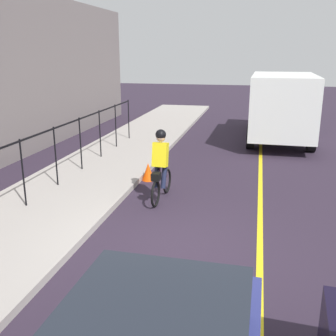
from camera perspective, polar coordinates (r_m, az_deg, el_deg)
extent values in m
plane|color=#2C2131|center=(7.93, 1.06, -11.12)|extent=(80.00, 80.00, 0.00)
cube|color=yellow|center=(7.81, 12.89, -12.00)|extent=(36.00, 0.12, 0.01)
cube|color=#A29B94|center=(9.14, -20.53, -7.87)|extent=(40.00, 3.20, 0.15)
cylinder|color=black|center=(9.84, -19.88, -0.67)|extent=(0.04, 0.04, 1.60)
cylinder|color=black|center=(11.14, -15.64, 1.61)|extent=(0.04, 0.04, 1.60)
cylinder|color=black|center=(12.51, -12.30, 3.39)|extent=(0.04, 0.04, 1.60)
cylinder|color=black|center=(13.92, -9.62, 4.81)|extent=(0.04, 0.04, 1.60)
cylinder|color=black|center=(15.36, -7.43, 5.96)|extent=(0.04, 0.04, 1.60)
cylinder|color=black|center=(16.82, -5.60, 6.90)|extent=(0.04, 0.04, 1.60)
cube|color=black|center=(9.66, -20.31, 3.59)|extent=(15.72, 0.04, 0.04)
torus|color=black|center=(10.70, -0.14, -1.83)|extent=(0.66, 0.09, 0.66)
torus|color=black|center=(9.75, -1.77, -3.67)|extent=(0.66, 0.09, 0.66)
cube|color=black|center=(10.14, -0.92, -1.37)|extent=(0.93, 0.08, 0.24)
cylinder|color=black|center=(9.96, -1.17, -0.80)|extent=(0.03, 0.03, 0.35)
cube|color=yellow|center=(9.88, -1.10, 1.92)|extent=(0.36, 0.38, 0.63)
sphere|color=tan|center=(9.83, -1.03, 4.36)|extent=(0.22, 0.22, 0.22)
sphere|color=black|center=(9.82, -1.03, 4.76)|extent=(0.26, 0.26, 0.26)
cylinder|color=#191E38|center=(10.03, -1.67, -0.98)|extent=(0.34, 0.14, 0.65)
cylinder|color=#191E38|center=(9.98, -0.57, -1.07)|extent=(0.34, 0.14, 0.65)
cube|color=black|center=(9.66, -1.71, -1.23)|extent=(0.25, 0.21, 0.18)
cube|color=white|center=(16.83, 15.90, 8.71)|extent=(4.80, 2.48, 2.30)
cube|color=#B2B9C3|center=(20.25, 15.56, 9.33)|extent=(1.86, 2.24, 1.90)
cylinder|color=black|center=(20.23, 12.18, 6.83)|extent=(0.96, 0.32, 0.96)
cylinder|color=black|center=(20.31, 18.54, 6.39)|extent=(0.96, 0.32, 0.96)
cylinder|color=black|center=(15.96, 11.67, 4.43)|extent=(0.96, 0.32, 0.96)
cylinder|color=black|center=(16.05, 19.69, 3.88)|extent=(0.96, 0.32, 0.96)
cone|color=#FC4E08|center=(11.76, -2.83, -0.53)|extent=(0.36, 0.36, 0.52)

